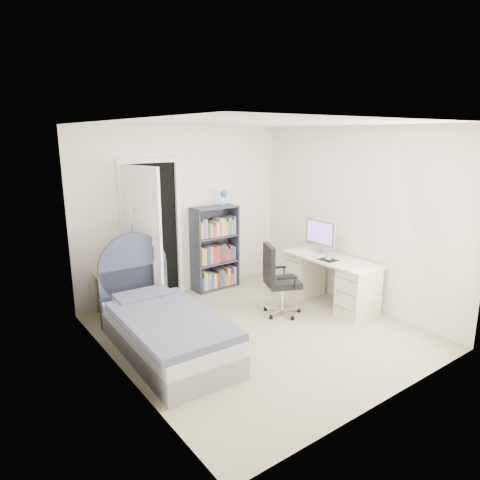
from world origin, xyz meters
TOP-DOWN VIEW (x-y plane):
  - room_shell at (0.00, 0.00)m, footprint 3.50×3.70m
  - door at (-0.76, 1.52)m, footprint 0.92×0.82m
  - bed at (-1.14, 0.27)m, footprint 0.98×1.98m
  - nightstand at (-1.23, 1.58)m, footprint 0.44×0.44m
  - floor_lamp at (-0.94, 1.48)m, footprint 0.21×0.21m
  - bookcase at (0.44, 1.64)m, footprint 0.73×0.31m
  - desk at (1.38, 0.10)m, footprint 0.57×1.43m
  - office_chair at (0.53, 0.27)m, footprint 0.57×0.57m

SIDE VIEW (x-z plane):
  - bed at x=-1.14m, z-range -0.33..0.87m
  - desk at x=1.38m, z-range -0.20..0.97m
  - nightstand at x=-1.23m, z-range 0.10..0.74m
  - office_chair at x=0.53m, z-range 0.05..1.03m
  - bookcase at x=0.44m, z-range -0.17..1.38m
  - floor_lamp at x=-0.94m, z-range -0.14..1.36m
  - door at x=-0.76m, z-range 0.00..2.06m
  - room_shell at x=0.00m, z-range -0.05..2.55m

